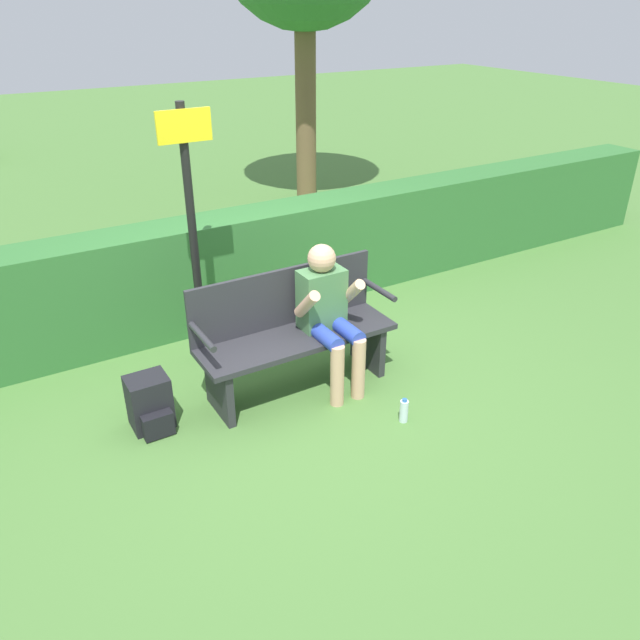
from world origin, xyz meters
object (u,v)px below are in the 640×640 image
(park_bench, at_px, (293,332))
(person_seated, at_px, (328,310))
(backpack, at_px, (150,404))
(signpost, at_px, (192,223))
(water_bottle, at_px, (404,411))

(park_bench, xyz_separation_m, person_seated, (0.25, -0.13, 0.19))
(park_bench, relative_size, person_seated, 1.35)
(person_seated, relative_size, backpack, 2.87)
(park_bench, xyz_separation_m, signpost, (-0.50, 0.75, 0.79))
(park_bench, distance_m, person_seated, 0.34)
(park_bench, distance_m, backpack, 1.24)
(backpack, bearing_deg, park_bench, -1.94)
(park_bench, xyz_separation_m, backpack, (-1.20, 0.04, -0.30))
(signpost, bearing_deg, park_bench, -56.49)
(park_bench, distance_m, water_bottle, 1.08)
(backpack, bearing_deg, signpost, 45.43)
(person_seated, relative_size, signpost, 0.54)
(person_seated, bearing_deg, park_bench, 153.68)
(park_bench, height_order, person_seated, person_seated)
(park_bench, relative_size, water_bottle, 8.02)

